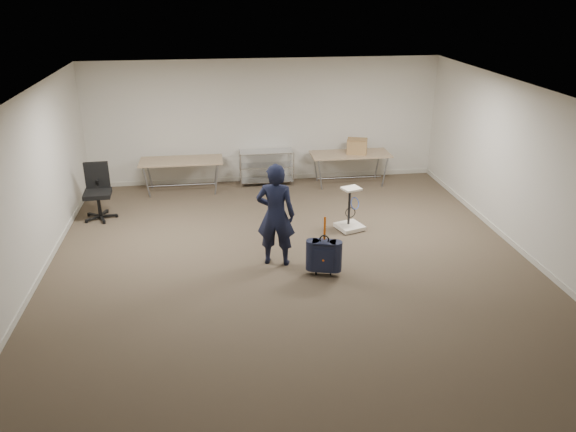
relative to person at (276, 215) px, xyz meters
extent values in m
plane|color=#443729|center=(0.24, -0.23, -0.86)|extent=(9.00, 9.00, 0.00)
plane|color=beige|center=(0.24, 4.27, 0.54)|extent=(8.00, 0.00, 8.00)
plane|color=beige|center=(0.24, -4.73, 0.54)|extent=(8.00, 0.00, 8.00)
plane|color=beige|center=(-3.76, -0.23, 0.54)|extent=(0.00, 9.00, 9.00)
plane|color=beige|center=(4.24, -0.23, 0.54)|extent=(0.00, 9.00, 9.00)
plane|color=white|center=(0.24, -0.23, 1.94)|extent=(8.00, 8.00, 0.00)
cube|color=beige|center=(0.24, 4.26, -0.81)|extent=(8.00, 0.02, 0.10)
cube|color=beige|center=(-3.75, -0.23, -0.81)|extent=(0.02, 9.00, 0.10)
cube|color=beige|center=(4.23, -0.23, -0.81)|extent=(0.02, 9.00, 0.10)
cube|color=#8C7155|center=(-1.66, 3.72, -0.15)|extent=(1.80, 0.75, 0.03)
cylinder|color=gray|center=(-1.66, 3.72, -0.71)|extent=(1.50, 0.02, 0.02)
cylinder|color=gray|center=(-2.41, 3.42, -0.52)|extent=(0.13, 0.04, 0.69)
cylinder|color=gray|center=(-0.91, 3.42, -0.52)|extent=(0.13, 0.04, 0.69)
cylinder|color=gray|center=(-2.41, 4.02, -0.52)|extent=(0.13, 0.04, 0.69)
cylinder|color=gray|center=(-0.91, 4.02, -0.52)|extent=(0.13, 0.04, 0.69)
cube|color=#8C7155|center=(2.14, 3.72, -0.15)|extent=(1.80, 0.75, 0.03)
cylinder|color=gray|center=(2.14, 3.72, -0.71)|extent=(1.50, 0.02, 0.02)
cylinder|color=gray|center=(1.39, 3.42, -0.52)|extent=(0.13, 0.04, 0.69)
cylinder|color=gray|center=(2.89, 3.42, -0.52)|extent=(0.13, 0.04, 0.69)
cylinder|color=gray|center=(1.39, 4.02, -0.52)|extent=(0.13, 0.04, 0.69)
cylinder|color=gray|center=(2.89, 4.02, -0.52)|extent=(0.13, 0.04, 0.69)
cylinder|color=silver|center=(-0.36, 3.75, -0.46)|extent=(0.02, 0.02, 0.80)
cylinder|color=silver|center=(0.84, 3.75, -0.46)|extent=(0.02, 0.02, 0.80)
cylinder|color=silver|center=(-0.36, 4.20, -0.46)|extent=(0.02, 0.02, 0.80)
cylinder|color=silver|center=(0.84, 4.20, -0.46)|extent=(0.02, 0.02, 0.80)
cube|color=silver|center=(0.24, 3.97, -0.76)|extent=(1.20, 0.45, 0.02)
cube|color=silver|center=(0.24, 3.97, -0.41)|extent=(1.20, 0.45, 0.02)
cube|color=silver|center=(0.24, 3.97, -0.08)|extent=(1.20, 0.45, 0.01)
imported|color=black|center=(0.00, 0.00, 0.00)|extent=(0.72, 0.56, 1.73)
cube|color=black|center=(0.70, -0.52, -0.52)|extent=(0.41, 0.30, 0.50)
cube|color=black|center=(0.71, -0.51, -0.78)|extent=(0.36, 0.23, 0.03)
cylinder|color=black|center=(0.59, -0.49, -0.83)|extent=(0.04, 0.07, 0.07)
cylinder|color=black|center=(0.81, -0.56, -0.83)|extent=(0.04, 0.07, 0.07)
torus|color=black|center=(0.70, -0.52, -0.24)|extent=(0.16, 0.07, 0.16)
cube|color=#F8610D|center=(0.71, -0.51, -0.06)|extent=(0.03, 0.01, 0.38)
cylinder|color=black|center=(-3.23, 2.36, -0.81)|extent=(0.66, 0.66, 0.10)
cylinder|color=black|center=(-3.23, 2.36, -0.59)|extent=(0.07, 0.07, 0.44)
cube|color=black|center=(-3.23, 2.36, -0.35)|extent=(0.54, 0.54, 0.09)
cube|color=black|center=(-3.24, 2.60, -0.04)|extent=(0.47, 0.09, 0.53)
cube|color=beige|center=(1.54, 1.18, -0.81)|extent=(0.58, 0.58, 0.07)
cylinder|color=black|center=(1.36, 1.00, -0.85)|extent=(0.05, 0.05, 0.04)
cylinder|color=black|center=(1.54, 1.22, -0.41)|extent=(0.05, 0.05, 0.73)
cube|color=beige|center=(1.54, 1.18, -0.05)|extent=(0.39, 0.36, 0.04)
torus|color=blue|center=(1.58, 1.11, -0.32)|extent=(0.25, 0.16, 0.22)
cube|color=brown|center=(2.29, 3.72, 0.03)|extent=(0.52, 0.45, 0.33)
camera|label=1|loc=(-0.93, -8.29, 3.47)|focal=35.00mm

